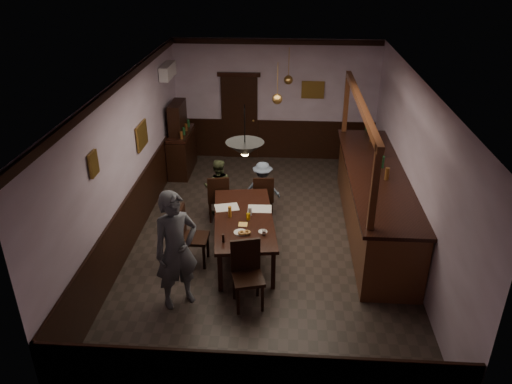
# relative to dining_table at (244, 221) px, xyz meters

# --- Properties ---
(room) EXTENTS (5.01, 8.01, 3.01)m
(room) POSITION_rel_dining_table_xyz_m (0.39, 0.56, 0.81)
(room) COLOR #2D2621
(room) RESTS_ON ground
(dining_table) EXTENTS (1.28, 2.31, 0.75)m
(dining_table) POSITION_rel_dining_table_xyz_m (0.00, 0.00, 0.00)
(dining_table) COLOR black
(dining_table) RESTS_ON ground
(chair_far_left) EXTENTS (0.50, 0.50, 0.97)m
(chair_far_left) POSITION_rel_dining_table_xyz_m (-0.61, 1.20, -0.15)
(chair_far_left) COLOR black
(chair_far_left) RESTS_ON ground
(chair_far_right) EXTENTS (0.43, 0.43, 0.94)m
(chair_far_right) POSITION_rel_dining_table_xyz_m (0.27, 1.32, -0.17)
(chair_far_right) COLOR black
(chair_far_right) RESTS_ON ground
(chair_near) EXTENTS (0.56, 0.56, 1.05)m
(chair_near) POSITION_rel_dining_table_xyz_m (0.16, -1.30, -0.11)
(chair_near) COLOR black
(chair_near) RESTS_ON ground
(chair_side) EXTENTS (0.46, 0.46, 1.05)m
(chair_side) POSITION_rel_dining_table_xyz_m (-0.90, -0.31, -0.11)
(chair_side) COLOR black
(chair_side) RESTS_ON ground
(person_standing) EXTENTS (0.82, 0.77, 1.89)m
(person_standing) POSITION_rel_dining_table_xyz_m (-0.87, -1.38, 0.26)
(person_standing) COLOR #595C65
(person_standing) RESTS_ON ground
(person_seated_left) EXTENTS (0.62, 0.50, 1.18)m
(person_seated_left) POSITION_rel_dining_table_xyz_m (-0.65, 1.48, -0.09)
(person_seated_left) COLOR #3A4127
(person_seated_left) RESTS_ON ground
(person_seated_right) EXTENTS (0.76, 0.51, 1.10)m
(person_seated_right) POSITION_rel_dining_table_xyz_m (0.24, 1.60, -0.13)
(person_seated_right) COLOR slate
(person_seated_right) RESTS_ON ground
(newspaper_left) EXTENTS (0.49, 0.40, 0.01)m
(newspaper_left) POSITION_rel_dining_table_xyz_m (-0.34, 0.34, 0.07)
(newspaper_left) COLOR silver
(newspaper_left) RESTS_ON dining_table
(newspaper_right) EXTENTS (0.43, 0.31, 0.01)m
(newspaper_right) POSITION_rel_dining_table_xyz_m (0.26, 0.32, 0.07)
(newspaper_right) COLOR silver
(newspaper_right) RESTS_ON dining_table
(napkin) EXTENTS (0.17, 0.17, 0.00)m
(napkin) POSITION_rel_dining_table_xyz_m (0.01, -0.24, 0.07)
(napkin) COLOR #F8C15B
(napkin) RESTS_ON dining_table
(saucer) EXTENTS (0.15, 0.15, 0.01)m
(saucer) POSITION_rel_dining_table_xyz_m (0.36, -0.46, 0.07)
(saucer) COLOR white
(saucer) RESTS_ON dining_table
(coffee_cup) EXTENTS (0.09, 0.09, 0.07)m
(coffee_cup) POSITION_rel_dining_table_xyz_m (0.38, -0.54, 0.11)
(coffee_cup) COLOR white
(coffee_cup) RESTS_ON saucer
(pastry_plate) EXTENTS (0.22, 0.22, 0.01)m
(pastry_plate) POSITION_rel_dining_table_xyz_m (-0.01, -0.51, 0.07)
(pastry_plate) COLOR white
(pastry_plate) RESTS_ON dining_table
(pastry_ring_a) EXTENTS (0.13, 0.13, 0.04)m
(pastry_ring_a) POSITION_rel_dining_table_xyz_m (0.02, -0.57, 0.10)
(pastry_ring_a) COLOR #C68C47
(pastry_ring_a) RESTS_ON pastry_plate
(pastry_ring_b) EXTENTS (0.13, 0.13, 0.04)m
(pastry_ring_b) POSITION_rel_dining_table_xyz_m (0.10, -0.55, 0.10)
(pastry_ring_b) COLOR #C68C47
(pastry_ring_b) RESTS_ON pastry_plate
(soda_can) EXTENTS (0.07, 0.07, 0.12)m
(soda_can) POSITION_rel_dining_table_xyz_m (0.08, -0.07, 0.12)
(soda_can) COLOR yellow
(soda_can) RESTS_ON dining_table
(beer_glass) EXTENTS (0.06, 0.06, 0.20)m
(beer_glass) POSITION_rel_dining_table_xyz_m (-0.24, 0.01, 0.16)
(beer_glass) COLOR #BF721E
(beer_glass) RESTS_ON dining_table
(water_glass) EXTENTS (0.06, 0.06, 0.15)m
(water_glass) POSITION_rel_dining_table_xyz_m (0.10, 0.09, 0.14)
(water_glass) COLOR silver
(water_glass) RESTS_ON dining_table
(pepper_mill) EXTENTS (0.04, 0.04, 0.14)m
(pepper_mill) POSITION_rel_dining_table_xyz_m (-0.25, -0.80, 0.13)
(pepper_mill) COLOR black
(pepper_mill) RESTS_ON dining_table
(sideboard) EXTENTS (0.46, 1.30, 1.72)m
(sideboard) POSITION_rel_dining_table_xyz_m (-1.82, 3.51, 0.00)
(sideboard) COLOR black
(sideboard) RESTS_ON ground
(bar_counter) EXTENTS (1.07, 4.58, 2.56)m
(bar_counter) POSITION_rel_dining_table_xyz_m (2.39, 1.02, -0.04)
(bar_counter) COLOR #4B2514
(bar_counter) RESTS_ON ground
(door_back) EXTENTS (0.90, 0.06, 2.10)m
(door_back) POSITION_rel_dining_table_xyz_m (-0.51, 4.51, 0.36)
(door_back) COLOR black
(door_back) RESTS_ON ground
(ac_unit) EXTENTS (0.20, 0.85, 0.30)m
(ac_unit) POSITION_rel_dining_table_xyz_m (-1.99, 3.46, 1.76)
(ac_unit) COLOR white
(ac_unit) RESTS_ON ground
(picture_left_small) EXTENTS (0.04, 0.28, 0.36)m
(picture_left_small) POSITION_rel_dining_table_xyz_m (-2.07, -1.04, 1.46)
(picture_left_small) COLOR olive
(picture_left_small) RESTS_ON ground
(picture_left_large) EXTENTS (0.04, 0.62, 0.48)m
(picture_left_large) POSITION_rel_dining_table_xyz_m (-2.07, 1.36, 1.01)
(picture_left_large) COLOR olive
(picture_left_large) RESTS_ON ground
(picture_back) EXTENTS (0.55, 0.04, 0.42)m
(picture_back) POSITION_rel_dining_table_xyz_m (1.29, 4.52, 1.11)
(picture_back) COLOR olive
(picture_back) RESTS_ON ground
(pendant_iron) EXTENTS (0.56, 0.56, 0.77)m
(pendant_iron) POSITION_rel_dining_table_xyz_m (0.11, -0.79, 1.65)
(pendant_iron) COLOR black
(pendant_iron) RESTS_ON ground
(pendant_brass_mid) EXTENTS (0.20, 0.20, 0.81)m
(pendant_brass_mid) POSITION_rel_dining_table_xyz_m (0.49, 1.93, 1.61)
(pendant_brass_mid) COLOR #BF8C3F
(pendant_brass_mid) RESTS_ON ground
(pendant_brass_far) EXTENTS (0.20, 0.20, 0.81)m
(pendant_brass_far) POSITION_rel_dining_table_xyz_m (0.69, 3.44, 1.61)
(pendant_brass_far) COLOR #BF8C3F
(pendant_brass_far) RESTS_ON ground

